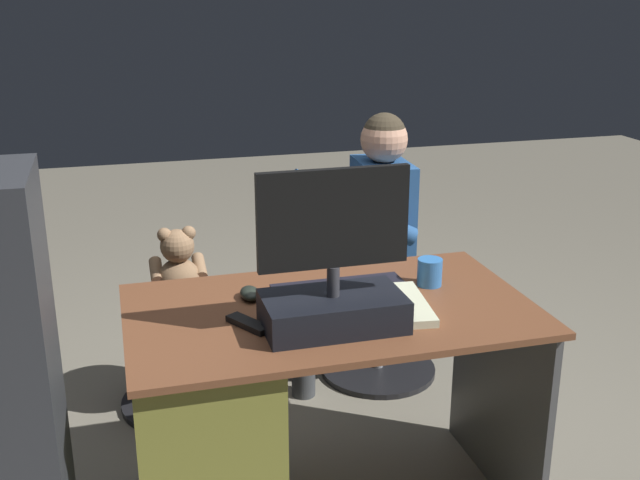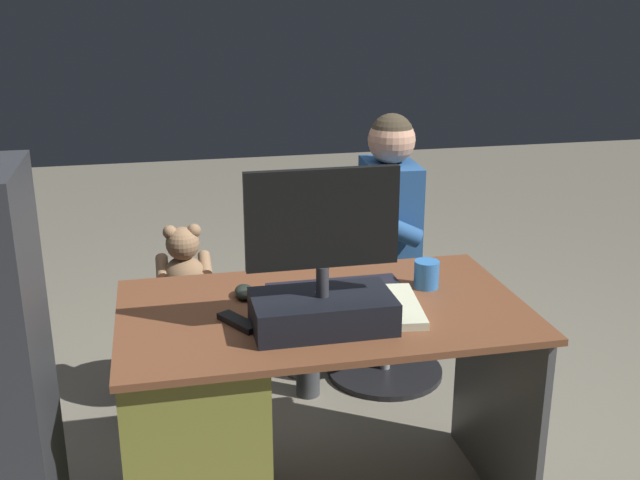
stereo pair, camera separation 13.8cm
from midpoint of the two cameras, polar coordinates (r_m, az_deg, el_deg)
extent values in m
plane|color=slate|center=(2.98, -0.04, -14.93)|extent=(10.00, 10.00, 0.00)
cube|color=brown|center=(2.31, 1.96, -5.27)|extent=(1.21, 0.71, 0.02)
cube|color=olive|center=(2.42, -7.68, -13.86)|extent=(0.39, 0.65, 0.70)
cube|color=#464648|center=(2.66, 14.40, -11.12)|extent=(0.02, 0.64, 0.70)
cube|color=black|center=(2.16, 2.02, -5.35)|extent=(0.39, 0.22, 0.09)
cylinder|color=#333338|center=(2.13, 2.05, -3.10)|extent=(0.04, 0.04, 0.09)
cube|color=black|center=(2.07, 2.11, 1.58)|extent=(0.42, 0.02, 0.28)
cube|color=#19598C|center=(2.08, 2.01, 1.69)|extent=(0.39, 0.00, 0.25)
cube|color=black|center=(2.42, 2.74, -3.66)|extent=(0.42, 0.14, 0.02)
ellipsoid|color=#232A22|center=(2.38, -3.97, -3.87)|extent=(0.06, 0.10, 0.04)
cylinder|color=#3372BF|center=(2.47, 9.49, -2.53)|extent=(0.08, 0.08, 0.09)
cube|color=black|center=(2.19, -4.26, -6.11)|extent=(0.11, 0.15, 0.02)
cube|color=beige|center=(2.29, 6.34, -4.96)|extent=(0.26, 0.33, 0.02)
cylinder|color=black|center=(3.29, -8.28, -11.40)|extent=(0.53, 0.53, 0.03)
cylinder|color=gray|center=(3.19, -8.44, -8.33)|extent=(0.04, 0.04, 0.37)
cylinder|color=maroon|center=(3.10, -8.63, -4.80)|extent=(0.40, 0.40, 0.06)
ellipsoid|color=#8F6C4C|center=(3.06, -8.73, -2.76)|extent=(0.17, 0.14, 0.18)
sphere|color=#8F6C4C|center=(3.01, -8.86, -0.27)|extent=(0.13, 0.13, 0.13)
sphere|color=beige|center=(3.07, -8.92, -0.12)|extent=(0.05, 0.05, 0.05)
sphere|color=#8F6C4C|center=(3.00, -8.03, 0.68)|extent=(0.06, 0.06, 0.06)
sphere|color=#8F6C4C|center=(2.99, -9.78, 0.56)|extent=(0.06, 0.06, 0.06)
cylinder|color=#8F6C4C|center=(3.08, -7.25, -1.84)|extent=(0.05, 0.13, 0.09)
cylinder|color=#8F6C4C|center=(3.07, -10.36, -2.05)|extent=(0.05, 0.13, 0.09)
cylinder|color=#8F6C4C|center=(3.17, -8.01, -3.10)|extent=(0.06, 0.11, 0.06)
cylinder|color=#8F6C4C|center=(3.17, -9.60, -3.22)|extent=(0.06, 0.11, 0.06)
cylinder|color=black|center=(3.47, 5.98, -9.60)|extent=(0.50, 0.50, 0.03)
cylinder|color=gray|center=(3.38, 6.09, -6.66)|extent=(0.04, 0.04, 0.37)
cylinder|color=#2C505F|center=(3.29, 6.22, -3.28)|extent=(0.42, 0.42, 0.06)
cube|color=#275088|center=(3.20, 6.39, 1.37)|extent=(0.22, 0.33, 0.50)
sphere|color=tan|center=(3.12, 6.61, 7.36)|extent=(0.19, 0.19, 0.19)
sphere|color=#3B3325|center=(3.11, 6.63, 7.71)|extent=(0.18, 0.18, 0.18)
cylinder|color=#275088|center=(2.95, 5.31, 1.46)|extent=(0.40, 0.10, 0.24)
cylinder|color=#275088|center=(3.31, 2.93, 3.41)|extent=(0.40, 0.10, 0.24)
cylinder|color=#383B3D|center=(3.14, 3.64, -3.35)|extent=(0.38, 0.13, 0.11)
cylinder|color=#383B3D|center=(3.19, 0.34, -7.81)|extent=(0.10, 0.10, 0.45)
cylinder|color=#383B3D|center=(3.29, 2.66, -2.25)|extent=(0.38, 0.13, 0.11)
cylinder|color=#383B3D|center=(3.34, -0.47, -6.52)|extent=(0.10, 0.10, 0.45)
camera|label=1|loc=(0.07, -88.51, 0.50)|focal=43.16mm
camera|label=2|loc=(0.07, 91.49, -0.50)|focal=43.16mm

